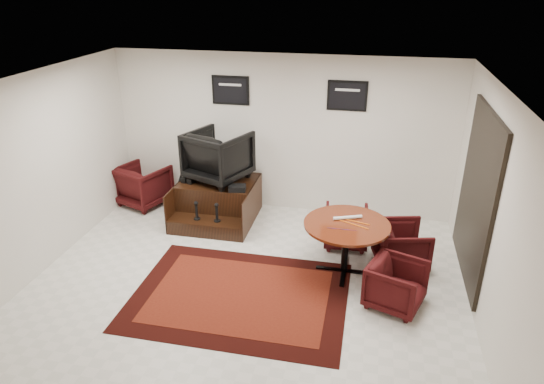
# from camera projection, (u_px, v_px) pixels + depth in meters

# --- Properties ---
(ground) EXTENTS (6.00, 6.00, 0.00)m
(ground) POSITION_uv_depth(u_px,v_px,m) (247.00, 282.00, 6.85)
(ground) COLOR beige
(ground) RESTS_ON ground
(room_shell) EXTENTS (6.02, 5.02, 2.81)m
(room_shell) POSITION_uv_depth(u_px,v_px,m) (278.00, 163.00, 6.15)
(room_shell) COLOR silver
(room_shell) RESTS_ON ground
(area_rug) EXTENTS (2.86, 2.15, 0.01)m
(area_rug) POSITION_uv_depth(u_px,v_px,m) (240.00, 295.00, 6.55)
(area_rug) COLOR black
(area_rug) RESTS_ON ground
(shine_podium) EXTENTS (1.33, 1.37, 0.68)m
(shine_podium) POSITION_uv_depth(u_px,v_px,m) (218.00, 201.00, 8.55)
(shine_podium) COLOR black
(shine_podium) RESTS_ON ground
(shine_chair) EXTENTS (1.19, 1.16, 0.96)m
(shine_chair) POSITION_uv_depth(u_px,v_px,m) (218.00, 153.00, 8.33)
(shine_chair) COLOR black
(shine_chair) RESTS_ON shine_podium
(shoes_pair) EXTENTS (0.26, 0.29, 0.09)m
(shoes_pair) POSITION_uv_depth(u_px,v_px,m) (190.00, 179.00, 8.42)
(shoes_pair) COLOR black
(shoes_pair) RESTS_ON shine_podium
(polish_kit) EXTENTS (0.31, 0.24, 0.10)m
(polish_kit) POSITION_uv_depth(u_px,v_px,m) (237.00, 188.00, 8.05)
(polish_kit) COLOR black
(polish_kit) RESTS_ON shine_podium
(umbrella_black) EXTENTS (0.31, 0.12, 0.84)m
(umbrella_black) POSITION_uv_depth(u_px,v_px,m) (176.00, 195.00, 8.56)
(umbrella_black) COLOR black
(umbrella_black) RESTS_ON ground
(umbrella_hooked) EXTENTS (0.32, 0.12, 0.85)m
(umbrella_hooked) POSITION_uv_depth(u_px,v_px,m) (177.00, 191.00, 8.68)
(umbrella_hooked) COLOR black
(umbrella_hooked) RESTS_ON ground
(armchair_side) EXTENTS (1.03, 1.00, 0.84)m
(armchair_side) POSITION_uv_depth(u_px,v_px,m) (143.00, 183.00, 9.04)
(armchair_side) COLOR black
(armchair_side) RESTS_ON ground
(meeting_table) EXTENTS (1.21, 1.21, 0.79)m
(meeting_table) POSITION_uv_depth(u_px,v_px,m) (347.00, 229.00, 6.81)
(meeting_table) COLOR #3F1609
(meeting_table) RESTS_ON ground
(table_chair_back) EXTENTS (0.71, 0.67, 0.69)m
(table_chair_back) POSITION_uv_depth(u_px,v_px,m) (346.00, 225.00, 7.68)
(table_chair_back) COLOR black
(table_chair_back) RESTS_ON ground
(table_chair_window) EXTENTS (0.81, 0.84, 0.73)m
(table_chair_window) POSITION_uv_depth(u_px,v_px,m) (402.00, 243.00, 7.11)
(table_chair_window) COLOR black
(table_chair_window) RESTS_ON ground
(table_chair_corner) EXTENTS (0.82, 0.85, 0.69)m
(table_chair_corner) POSITION_uv_depth(u_px,v_px,m) (396.00, 283.00, 6.24)
(table_chair_corner) COLOR black
(table_chair_corner) RESTS_ON ground
(paper_roll) EXTENTS (0.41, 0.20, 0.05)m
(paper_roll) POSITION_uv_depth(u_px,v_px,m) (348.00, 218.00, 6.88)
(paper_roll) COLOR silver
(paper_roll) RESTS_ON meeting_table
(table_clutter) EXTENTS (0.57, 0.34, 0.01)m
(table_clutter) POSITION_uv_depth(u_px,v_px,m) (351.00, 224.00, 6.74)
(table_clutter) COLOR orange
(table_clutter) RESTS_ON meeting_table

